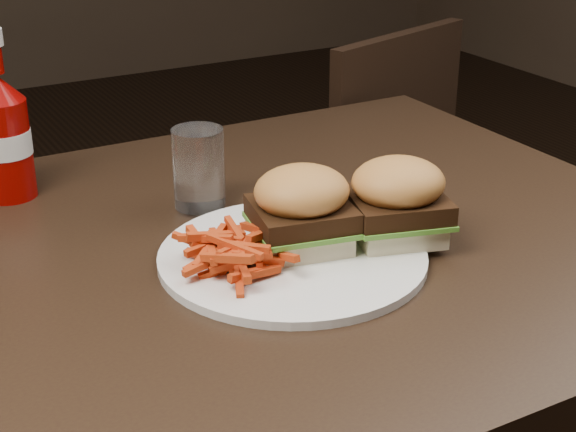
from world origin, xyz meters
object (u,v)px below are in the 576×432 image
dining_table (179,275)px  plate (292,257)px  chair_far (326,213)px  tumbler (199,168)px  ketchup_bottle (5,152)px

dining_table → plate: plate is taller
chair_far → plate: 0.92m
dining_table → tumbler: 0.16m
plate → tumbler: 0.19m
chair_far → plate: size_ratio=1.29×
plate → ketchup_bottle: 0.41m
ketchup_bottle → tumbler: ketchup_bottle is taller
plate → tumbler: bearing=99.6°
plate → tumbler: size_ratio=2.98×
dining_table → ketchup_bottle: size_ratio=8.85×
ketchup_bottle → tumbler: size_ratio=1.37×
chair_far → tumbler: tumbler is taller
dining_table → chair_far: 0.92m
ketchup_bottle → tumbler: (0.20, -0.16, -0.01)m
ketchup_bottle → tumbler: 0.25m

